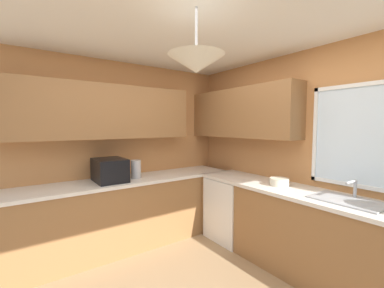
{
  "coord_description": "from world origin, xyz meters",
  "views": [
    {
      "loc": [
        1.55,
        -1.14,
        1.62
      ],
      "look_at": [
        -0.82,
        0.54,
        1.4
      ],
      "focal_mm": 23.06,
      "sensor_mm": 36.0,
      "label": 1
    }
  ],
  "objects_px": {
    "kettle": "(136,169)",
    "bowl": "(279,182)",
    "microwave": "(110,170)",
    "sink_assembly": "(348,200)",
    "dishwasher": "(232,208)"
  },
  "relations": [
    {
      "from": "dishwasher",
      "to": "microwave",
      "type": "distance_m",
      "value": 1.78
    },
    {
      "from": "kettle",
      "to": "bowl",
      "type": "height_order",
      "value": "kettle"
    },
    {
      "from": "dishwasher",
      "to": "bowl",
      "type": "distance_m",
      "value": 0.91
    },
    {
      "from": "dishwasher",
      "to": "microwave",
      "type": "height_order",
      "value": "microwave"
    },
    {
      "from": "microwave",
      "to": "kettle",
      "type": "distance_m",
      "value": 0.35
    },
    {
      "from": "dishwasher",
      "to": "kettle",
      "type": "height_order",
      "value": "kettle"
    },
    {
      "from": "kettle",
      "to": "bowl",
      "type": "distance_m",
      "value": 1.84
    },
    {
      "from": "dishwasher",
      "to": "sink_assembly",
      "type": "xyz_separation_m",
      "value": [
        1.48,
        0.04,
        0.49
      ]
    },
    {
      "from": "dishwasher",
      "to": "bowl",
      "type": "xyz_separation_m",
      "value": [
        0.74,
        0.03,
        0.52
      ]
    },
    {
      "from": "sink_assembly",
      "to": "bowl",
      "type": "height_order",
      "value": "sink_assembly"
    },
    {
      "from": "microwave",
      "to": "bowl",
      "type": "xyz_separation_m",
      "value": [
        1.4,
        1.57,
        -0.1
      ]
    },
    {
      "from": "dishwasher",
      "to": "sink_assembly",
      "type": "distance_m",
      "value": 1.56
    },
    {
      "from": "kettle",
      "to": "bowl",
      "type": "bearing_deg",
      "value": 41.5
    },
    {
      "from": "kettle",
      "to": "dishwasher",
      "type": "bearing_deg",
      "value": 61.75
    },
    {
      "from": "microwave",
      "to": "sink_assembly",
      "type": "height_order",
      "value": "microwave"
    }
  ]
}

